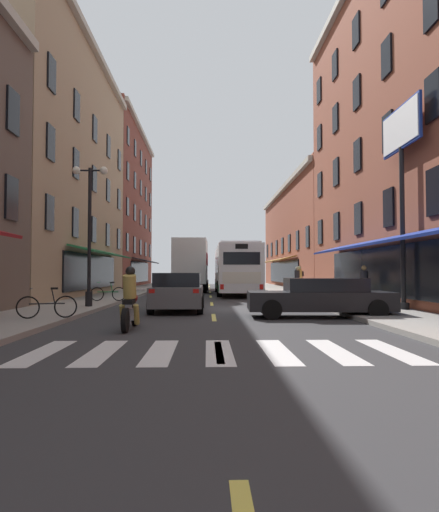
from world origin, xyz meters
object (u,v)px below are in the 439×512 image
box_truck (192,266)px  pedestrian_near (300,278)px  billboard_sign (401,152)px  motorcycle_rider (130,302)px  pedestrian_far (364,283)px  sedan_mid (321,297)px  bicycle_mid (47,306)px  transit_bus (235,269)px  pedestrian_mid (297,279)px  bicycle_near (108,293)px  street_lamp_twin (90,229)px  sedan_near (178,292)px

box_truck → pedestrian_near: (7.89, -2.27, -0.89)m
billboard_sign → motorcycle_rider: billboard_sign is taller
pedestrian_far → billboard_sign: bearing=137.2°
billboard_sign → motorcycle_rider: bearing=-153.7°
sedan_mid → motorcycle_rider: bearing=-151.9°
bicycle_mid → box_truck: bearing=80.5°
transit_bus → pedestrian_mid: 4.26m
bicycle_near → pedestrian_far: 11.93m
pedestrian_near → bicycle_near: bearing=95.8°
box_truck → street_lamp_twin: 16.90m
bicycle_mid → bicycle_near: bearing=89.9°
billboard_sign → pedestrian_far: 6.21m
sedan_mid → box_truck: bearing=104.2°
motorcycle_rider → pedestrian_far: bearing=42.2°
box_truck → pedestrian_near: box_truck is taller
motorcycle_rider → bicycle_near: (-2.71, 9.81, -0.21)m
billboard_sign → transit_bus: billboard_sign is taller
transit_bus → pedestrian_mid: (4.18, -0.45, -0.69)m
billboard_sign → motorcycle_rider: size_ratio=3.67×
bicycle_near → street_lamp_twin: bearing=-90.2°
box_truck → sedan_mid: size_ratio=1.60×
transit_bus → street_lamp_twin: size_ratio=2.10×
sedan_near → bicycle_near: bearing=130.6°
transit_bus → pedestrian_near: bearing=17.5°
pedestrian_far → street_lamp_twin: street_lamp_twin is taller
sedan_near → motorcycle_rider: (-0.90, -5.60, -0.04)m
sedan_near → motorcycle_rider: bearing=-99.1°
motorcycle_rider → pedestrian_mid: size_ratio=1.18×
pedestrian_near → street_lamp_twin: 18.36m
sedan_mid → pedestrian_near: 17.67m
transit_bus → sedan_mid: size_ratio=2.47×
pedestrian_mid → billboard_sign: bearing=47.6°
sedan_mid → pedestrian_mid: (2.31, 15.47, 0.37)m
bicycle_near → pedestrian_mid: (10.85, 8.78, 0.55)m
pedestrian_mid → pedestrian_far: size_ratio=1.05×
billboard_sign → pedestrian_near: 16.69m
pedestrian_mid → pedestrian_far: bearing=48.2°
sedan_mid → street_lamp_twin: street_lamp_twin is taller
motorcycle_rider → billboard_sign: bearing=26.3°
sedan_near → pedestrian_near: pedestrian_near is taller
bicycle_near → street_lamp_twin: 4.43m
motorcycle_rider → bicycle_near: size_ratio=1.21×
pedestrian_mid → pedestrian_near: bearing=-153.6°
sedan_mid → bicycle_near: 10.85m
transit_bus → box_truck: 4.91m
sedan_mid → street_lamp_twin: 9.50m
motorcycle_rider → sedan_near: bearing=80.9°
pedestrian_mid → pedestrian_far: 10.39m
billboard_sign → street_lamp_twin: billboard_sign is taller
box_truck → motorcycle_rider: box_truck is taller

